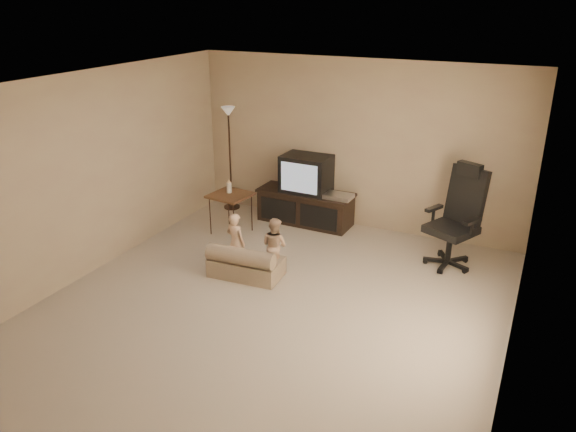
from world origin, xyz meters
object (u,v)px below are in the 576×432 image
side_table (230,195)px  child_sofa (245,264)px  toddler_left (236,242)px  tv_stand (306,195)px  toddler_right (275,245)px  office_chair (455,230)px  floor_lamp (229,135)px

side_table → child_sofa: side_table is taller
side_table → toddler_left: bearing=-56.1°
side_table → toddler_left: 1.27m
child_sofa → side_table: bearing=123.8°
tv_stand → toddler_left: tv_stand is taller
child_sofa → toddler_right: toddler_right is taller
toddler_left → office_chair: bearing=-136.8°
toddler_left → child_sofa: bearing=165.0°
floor_lamp → toddler_right: (1.68, -1.74, -0.86)m
toddler_right → toddler_left: bearing=37.0°
floor_lamp → tv_stand: bearing=-2.3°
side_table → floor_lamp: floor_lamp is taller
side_table → floor_lamp: bearing=120.7°
tv_stand → child_sofa: bearing=-87.4°
office_chair → toddler_left: office_chair is taller
tv_stand → side_table: (-0.85, -0.83, 0.14)m
tv_stand → office_chair: office_chair is taller
child_sofa → floor_lamp: bearing=120.9°
office_chair → side_table: 3.18m
tv_stand → toddler_right: size_ratio=2.06×
side_table → child_sofa: bearing=-52.3°
office_chair → toddler_right: (-2.00, -1.21, -0.12)m
floor_lamp → toddler_right: bearing=-46.0°
tv_stand → floor_lamp: floor_lamp is taller
side_table → toddler_left: side_table is taller
toddler_left → toddler_right: (0.45, 0.19, -0.03)m
office_chair → toddler_right: bearing=-123.7°
child_sofa → toddler_right: bearing=42.8°
tv_stand → side_table: 1.19m
tv_stand → floor_lamp: 1.58m
side_table → toddler_right: size_ratio=1.11×
floor_lamp → child_sofa: size_ratio=1.82×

